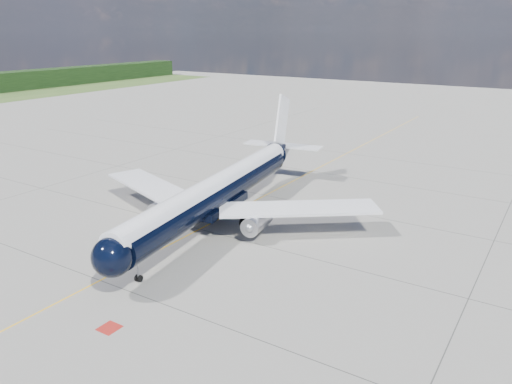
# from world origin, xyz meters

# --- Properties ---
(ground) EXTENTS (320.00, 320.00, 0.00)m
(ground) POSITION_xyz_m (0.00, 30.00, 0.00)
(ground) COLOR gray
(ground) RESTS_ON ground
(taxiway_centerline) EXTENTS (0.16, 160.00, 0.01)m
(taxiway_centerline) POSITION_xyz_m (0.00, 25.00, 0.00)
(taxiway_centerline) COLOR #FFB70D
(taxiway_centerline) RESTS_ON ground
(red_marking) EXTENTS (1.60, 1.60, 0.01)m
(red_marking) POSITION_xyz_m (6.80, -10.00, 0.00)
(red_marking) COLOR maroon
(red_marking) RESTS_ON ground
(main_airliner) EXTENTS (37.57, 46.12, 13.35)m
(main_airliner) POSITION_xyz_m (0.70, 13.48, 4.14)
(main_airliner) COLOR black
(main_airliner) RESTS_ON ground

